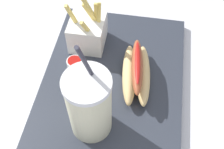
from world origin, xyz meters
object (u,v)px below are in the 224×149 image
(hot_dog_1, at_px, (136,72))
(ketchup_cup_1, at_px, (75,63))
(fries_basket, at_px, (88,32))
(soda_cup, at_px, (89,105))

(hot_dog_1, height_order, ketchup_cup_1, hot_dog_1)
(fries_basket, xyz_separation_m, ketchup_cup_1, (-0.08, 0.02, -0.03))
(ketchup_cup_1, bearing_deg, hot_dog_1, -95.59)
(soda_cup, xyz_separation_m, fries_basket, (0.22, 0.05, -0.04))
(soda_cup, height_order, fries_basket, soda_cup)
(soda_cup, xyz_separation_m, ketchup_cup_1, (0.14, 0.07, -0.07))
(soda_cup, distance_m, hot_dog_1, 0.16)
(hot_dog_1, relative_size, ketchup_cup_1, 4.60)
(fries_basket, distance_m, ketchup_cup_1, 0.08)
(fries_basket, height_order, ketchup_cup_1, fries_basket)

